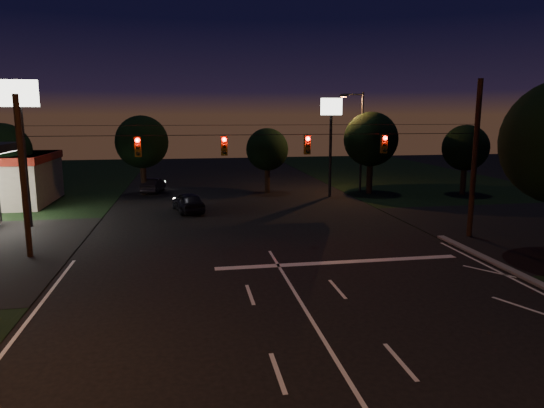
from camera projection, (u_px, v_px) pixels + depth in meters
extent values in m
plane|color=black|center=(366.00, 408.00, 11.76)|extent=(140.00, 140.00, 0.00)
cube|color=silver|center=(339.00, 262.00, 23.40)|extent=(12.00, 0.50, 0.01)
cylinder|color=black|center=(469.00, 237.00, 28.31)|extent=(0.30, 0.30, 9.00)
cylinder|color=black|center=(30.00, 257.00, 24.26)|extent=(0.28, 0.28, 8.00)
cylinder|color=black|center=(266.00, 135.00, 25.20)|extent=(24.00, 0.03, 0.03)
cylinder|color=black|center=(266.00, 125.00, 25.11)|extent=(24.00, 0.02, 0.02)
cube|color=#3F3307|center=(138.00, 147.00, 24.20)|extent=(0.32, 0.26, 1.00)
sphere|color=#FF0705|center=(137.00, 140.00, 23.99)|extent=(0.22, 0.22, 0.22)
sphere|color=black|center=(138.00, 147.00, 24.05)|extent=(0.20, 0.20, 0.20)
sphere|color=black|center=(138.00, 154.00, 24.11)|extent=(0.20, 0.20, 0.20)
cube|color=#3F3307|center=(224.00, 146.00, 24.93)|extent=(0.32, 0.26, 1.00)
sphere|color=#FF0705|center=(224.00, 139.00, 24.71)|extent=(0.22, 0.22, 0.22)
sphere|color=black|center=(224.00, 146.00, 24.77)|extent=(0.20, 0.20, 0.20)
sphere|color=black|center=(224.00, 152.00, 24.83)|extent=(0.20, 0.20, 0.20)
cube|color=#3F3307|center=(307.00, 145.00, 25.67)|extent=(0.32, 0.26, 1.00)
sphere|color=#FF0705|center=(308.00, 139.00, 25.46)|extent=(0.22, 0.22, 0.22)
sphere|color=black|center=(308.00, 145.00, 25.51)|extent=(0.20, 0.20, 0.20)
sphere|color=black|center=(308.00, 151.00, 25.57)|extent=(0.20, 0.20, 0.20)
cube|color=#3F3307|center=(384.00, 144.00, 26.40)|extent=(0.32, 0.26, 1.00)
sphere|color=#FF0705|center=(385.00, 138.00, 26.18)|extent=(0.22, 0.22, 0.22)
sphere|color=black|center=(385.00, 144.00, 26.24)|extent=(0.20, 0.20, 0.20)
sphere|color=black|center=(385.00, 150.00, 26.30)|extent=(0.20, 0.20, 0.20)
cylinder|color=black|center=(26.00, 168.00, 30.03)|extent=(0.24, 0.24, 7.50)
cube|color=white|center=(19.00, 93.00, 29.20)|extent=(2.20, 0.30, 1.60)
cylinder|color=black|center=(330.00, 156.00, 41.53)|extent=(0.24, 0.24, 7.00)
cube|color=white|center=(331.00, 107.00, 40.77)|extent=(1.80, 0.30, 1.40)
cylinder|color=black|center=(361.00, 143.00, 43.88)|extent=(0.20, 0.20, 9.00)
cylinder|color=black|center=(353.00, 94.00, 42.95)|extent=(1.80, 0.12, 0.12)
cube|color=black|center=(344.00, 95.00, 42.82)|extent=(0.60, 0.35, 0.22)
cube|color=#FF601E|center=(344.00, 97.00, 42.84)|extent=(0.45, 0.25, 0.04)
cylinder|color=black|center=(6.00, 187.00, 37.51)|extent=(0.49, 0.49, 3.00)
sphere|color=black|center=(3.00, 151.00, 37.00)|extent=(4.20, 4.20, 4.20)
sphere|color=black|center=(10.00, 152.00, 37.40)|extent=(3.15, 3.15, 3.15)
cylinder|color=black|center=(143.00, 176.00, 43.05)|extent=(0.52, 0.52, 3.25)
sphere|color=black|center=(142.00, 142.00, 42.50)|extent=(4.60, 4.60, 4.60)
sphere|color=black|center=(148.00, 143.00, 42.93)|extent=(3.45, 3.45, 3.45)
sphere|color=black|center=(137.00, 143.00, 42.66)|extent=(3.22, 3.22, 3.22)
cylinder|color=black|center=(267.00, 178.00, 43.98)|extent=(0.47, 0.47, 2.75)
sphere|color=black|center=(267.00, 149.00, 43.51)|extent=(3.80, 3.80, 3.80)
sphere|color=black|center=(271.00, 150.00, 43.87)|extent=(2.85, 2.85, 2.85)
sphere|color=black|center=(263.00, 150.00, 43.65)|extent=(2.66, 2.66, 2.66)
cylinder|color=black|center=(370.00, 175.00, 43.51)|extent=(0.53, 0.53, 3.40)
sphere|color=black|center=(371.00, 139.00, 42.93)|extent=(4.80, 4.80, 4.80)
sphere|color=black|center=(374.00, 140.00, 43.38)|extent=(3.60, 3.60, 3.60)
sphere|color=black|center=(365.00, 140.00, 43.10)|extent=(3.36, 3.36, 3.36)
cylinder|color=black|center=(463.00, 179.00, 42.96)|extent=(0.48, 0.48, 2.90)
sphere|color=black|center=(466.00, 148.00, 42.47)|extent=(4.00, 4.00, 4.00)
sphere|color=black|center=(468.00, 149.00, 42.85)|extent=(3.00, 3.00, 3.00)
sphere|color=black|center=(460.00, 149.00, 42.61)|extent=(2.80, 2.80, 2.80)
imported|color=black|center=(188.00, 202.00, 35.44)|extent=(2.66, 4.60, 1.47)
imported|color=black|center=(153.00, 185.00, 44.42)|extent=(2.09, 4.21, 1.33)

